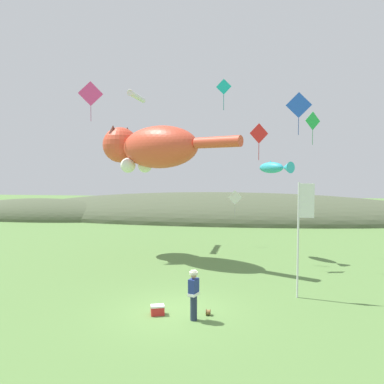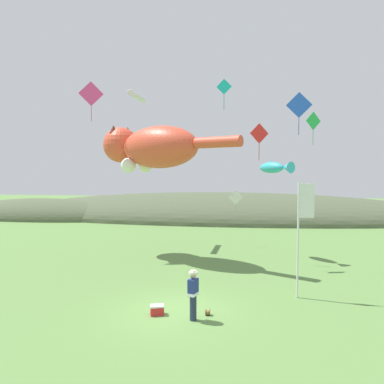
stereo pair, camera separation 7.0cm
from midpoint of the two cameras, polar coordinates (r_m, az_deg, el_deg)
name	(u,v)px [view 2 (the right image)]	position (r m, az deg, el deg)	size (l,w,h in m)	color
ground_plane	(177,312)	(14.65, -2.16, -17.74)	(120.00, 120.00, 0.00)	#5B8442
distant_hill_ridge	(197,217)	(41.82, 0.87, -3.88)	(55.75, 14.84, 5.57)	#4C563D
festival_attendant	(193,294)	(13.57, 0.32, -15.21)	(0.39, 0.48, 1.77)	#232D47
kite_spool	(208,312)	(14.28, 2.56, -17.83)	(0.16, 0.22, 0.22)	olive
picnic_cooler	(157,310)	(14.34, -5.20, -17.46)	(0.57, 0.46, 0.36)	red
festival_banner_pole	(302,223)	(15.98, 16.52, -4.49)	(0.66, 0.08, 4.78)	silver
kite_giant_cat	(151,148)	(22.47, -6.21, 6.72)	(8.82, 5.28, 2.92)	#E04C33
kite_fish_windsock	(275,167)	(23.07, 12.61, 3.67)	(2.16, 2.39, 0.78)	#33B2CC
kite_tube_streamer	(137,97)	(27.39, -8.26, 14.19)	(0.53, 2.90, 0.44)	white
kite_diamond_blue	(299,105)	(21.31, 16.10, 12.58)	(1.38, 0.05, 2.28)	blue
kite_diamond_pink	(91,94)	(23.91, -15.05, 14.24)	(1.36, 0.60, 2.37)	#E53F8C
kite_diamond_green	(313,121)	(24.76, 18.08, 10.23)	(1.00, 0.61, 2.06)	green
kite_diamond_red	(259,134)	(20.84, 10.31, 8.72)	(1.01, 0.46, 2.00)	red
kite_diamond_teal	(224,87)	(22.81, 5.00, 15.63)	(0.91, 0.10, 1.81)	#19BFBF
kite_diamond_white	(235,198)	(26.10, 6.71, -0.88)	(1.00, 0.18, 1.91)	white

